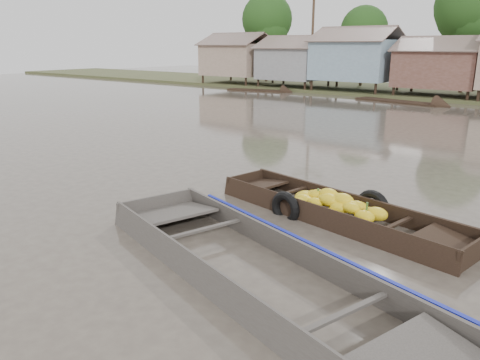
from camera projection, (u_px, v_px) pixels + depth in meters
The scene contains 3 objects.
ground at pixel (222, 221), 10.84m from camera, with size 120.00×120.00×0.00m, color #4C433A.
banana_boat at pixel (333, 209), 10.99m from camera, with size 6.59×2.64×0.93m.
viewer_boat at pixel (261, 278), 8.05m from camera, with size 8.34×4.27×0.65m.
Camera 1 is at (6.60, -7.71, 3.93)m, focal length 35.00 mm.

